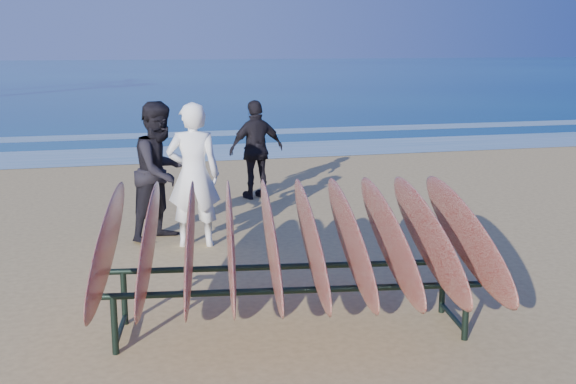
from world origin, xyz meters
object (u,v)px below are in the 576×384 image
at_px(surfboard_rack, 290,239).
at_px(person_white, 193,175).
at_px(person_dark_a, 161,171).
at_px(person_dark_b, 256,150).

distance_m(surfboard_rack, person_white, 3.02).
bearing_deg(person_white, person_dark_a, -37.64).
height_order(person_dark_a, person_dark_b, person_dark_a).
relative_size(person_white, person_dark_b, 1.12).
xyz_separation_m(surfboard_rack, person_dark_a, (-0.83, 3.39, 0.04)).
bearing_deg(person_dark_a, surfboard_rack, -117.86).
relative_size(surfboard_rack, person_white, 1.94).
height_order(surfboard_rack, person_white, person_white).
height_order(person_white, person_dark_a, person_white).
xyz_separation_m(person_white, person_dark_a, (-0.37, 0.40, -0.01)).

